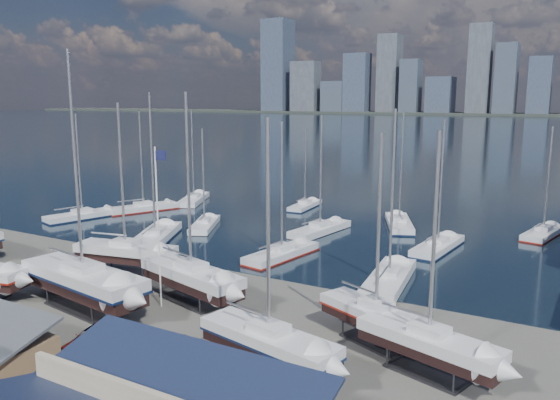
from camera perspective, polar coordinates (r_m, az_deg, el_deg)
The scene contains 25 objects.
ground at distance 46.27m, azimuth -14.73°, elevation -10.07°, with size 1400.00×1400.00×0.00m, color #605E59.
water at distance 342.51m, azimuth 24.46°, elevation 6.85°, with size 1400.00×600.00×0.40m, color #182737.
far_shore at distance 601.72m, azimuth 26.80°, elevation 7.95°, with size 1400.00×80.00×2.20m, color #2D332D.
skyline at distance 596.20m, azimuth 26.30°, elevation 11.64°, with size 639.14×43.80×107.69m.
sailboat_cradle_2 at distance 52.68m, azimuth -15.83°, elevation -5.24°, with size 9.93×4.50×15.69m.
sailboat_cradle_3 at distance 45.04m, azimuth -19.86°, elevation -7.89°, with size 12.62×5.18×19.52m.
sailboat_cradle_4 at distance 44.36m, azimuth -9.26°, elevation -7.87°, with size 10.54×5.37×16.53m.
sailboat_cradle_5 at distance 32.95m, azimuth -1.19°, elevation -14.56°, with size 9.56×4.40×15.00m.
sailboat_cradle_6 at distance 37.17m, azimuth 9.98°, elevation -11.81°, with size 8.77×5.54×13.93m.
sailboat_cradle_7 at distance 33.98m, azimuth 15.27°, elevation -14.19°, with size 9.03×4.79×14.34m.
sailboat_moored_0 at distance 78.55m, azimuth -19.95°, elevation -1.66°, with size 5.36×10.27×14.79m.
sailboat_moored_1 at distance 81.27m, azimuth -14.07°, elevation -0.95°, with size 6.75×10.27×14.97m.
sailboat_moored_2 at distance 86.56m, azimuth -8.99°, elevation -0.07°, with size 6.61×10.22×15.02m.
sailboat_moored_3 at distance 63.81m, azimuth -12.89°, elevation -3.99°, with size 7.99×11.99×17.52m.
sailboat_moored_4 at distance 69.24m, azimuth -7.88°, elevation -2.68°, with size 5.91×8.84×13.05m.
sailboat_moored_5 at distance 81.11m, azimuth 2.63°, elevation -0.66°, with size 2.86×8.36×12.29m.
sailboat_moored_6 at distance 55.96m, azimuth 0.19°, elevation -5.77°, with size 4.20×9.99×14.48m.
sailboat_moored_7 at distance 66.26m, azimuth 4.21°, elevation -3.21°, with size 4.19×10.13×14.84m.
sailboat_moored_8 at distance 70.70m, azimuth 12.33°, elevation -2.56°, with size 6.48×10.34×15.01m.
sailboat_moored_9 at distance 49.17m, azimuth 11.33°, elevation -8.28°, with size 4.14×10.81×15.92m.
sailboat_moored_10 at distance 61.04m, azimuth 16.15°, elevation -4.81°, with size 3.77×10.03×14.64m.
sailboat_moored_11 at distance 71.48m, azimuth 25.79°, elevation -3.24°, with size 4.44×9.38×13.53m.
car_c at distance 37.68m, azimuth -18.73°, elevation -13.82°, with size 2.69×5.84×1.62m, color gray.
car_d at distance 33.96m, azimuth -12.35°, elevation -16.39°, with size 2.11×5.19×1.51m, color gray.
flagpole at distance 42.29m, azimuth -12.58°, elevation -1.68°, with size 1.10×0.12×12.52m.
Camera 1 is at (30.66, -40.75, 15.96)m, focal length 35.00 mm.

